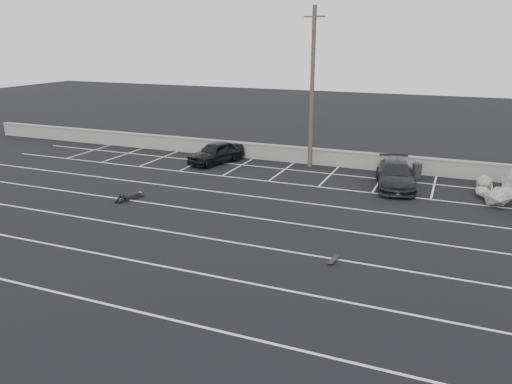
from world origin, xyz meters
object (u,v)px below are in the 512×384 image
at_px(car_left, 216,152).
at_px(utility_pole, 312,89).
at_px(trash_bin, 417,171).
at_px(person, 133,194).
at_px(skateboard, 333,260).
at_px(car_right, 395,175).

distance_m(car_left, utility_pole, 7.54).
relative_size(utility_pole, trash_bin, 10.71).
relative_size(person, skateboard, 3.06).
xyz_separation_m(car_left, skateboard, (10.95, -12.05, -0.64)).
relative_size(car_right, person, 2.06).
bearing_deg(skateboard, utility_pole, 117.30).
distance_m(utility_pole, trash_bin, 8.05).
height_order(car_right, person, car_right).
xyz_separation_m(trash_bin, skateboard, (-1.77, -13.16, -0.40)).
distance_m(car_right, utility_pole, 7.61).
xyz_separation_m(car_right, person, (-12.37, -7.14, -0.48)).
relative_size(car_left, utility_pole, 0.43).
bearing_deg(skateboard, person, 169.71).
relative_size(car_left, person, 1.77).
height_order(car_left, car_right, car_left).
distance_m(car_left, person, 8.43).
bearing_deg(car_right, person, -161.19).
relative_size(car_right, utility_pole, 0.49).
xyz_separation_m(utility_pole, trash_bin, (6.66, -0.28, -4.52)).
distance_m(car_right, person, 14.29).
bearing_deg(utility_pole, skateboard, -70.00).
bearing_deg(utility_pole, trash_bin, -2.41).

